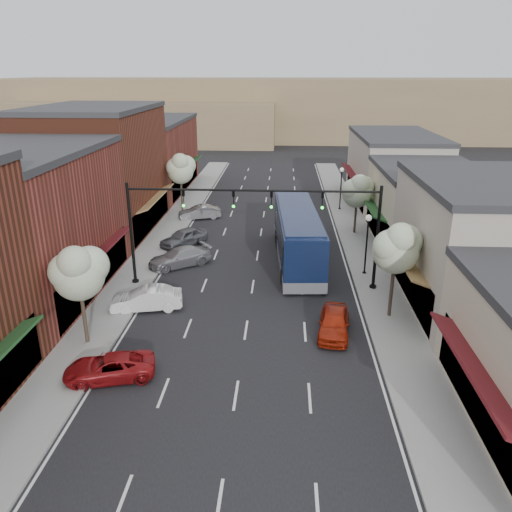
% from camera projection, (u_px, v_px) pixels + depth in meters
% --- Properties ---
extents(ground, '(160.00, 160.00, 0.00)m').
position_uv_depth(ground, '(243.00, 349.00, 26.11)').
color(ground, black).
rests_on(ground, ground).
extents(sidewalk_left, '(2.80, 73.00, 0.15)m').
position_uv_depth(sidewalk_left, '(165.00, 235.00, 43.83)').
color(sidewalk_left, gray).
rests_on(sidewalk_left, ground).
extents(sidewalk_right, '(2.80, 73.00, 0.15)m').
position_uv_depth(sidewalk_right, '(358.00, 238.00, 42.94)').
color(sidewalk_right, gray).
rests_on(sidewalk_right, ground).
extents(curb_left, '(0.25, 73.00, 0.17)m').
position_uv_depth(curb_left, '(181.00, 235.00, 43.76)').
color(curb_left, gray).
rests_on(curb_left, ground).
extents(curb_right, '(0.25, 73.00, 0.17)m').
position_uv_depth(curb_right, '(341.00, 238.00, 43.01)').
color(curb_right, gray).
rests_on(curb_right, ground).
extents(bldg_left_midnear, '(10.14, 14.10, 9.40)m').
position_uv_depth(bldg_left_midnear, '(21.00, 226.00, 30.85)').
color(bldg_left_midnear, brown).
rests_on(bldg_left_midnear, ground).
extents(bldg_left_midfar, '(10.14, 14.10, 10.90)m').
position_uv_depth(bldg_left_midfar, '(99.00, 171.00, 43.68)').
color(bldg_left_midfar, '#602B1B').
rests_on(bldg_left_midfar, ground).
extents(bldg_left_far, '(10.14, 18.10, 8.40)m').
position_uv_depth(bldg_left_far, '(148.00, 156.00, 59.08)').
color(bldg_left_far, brown).
rests_on(bldg_left_far, ground).
extents(bldg_right_midnear, '(9.14, 12.10, 7.90)m').
position_uv_depth(bldg_right_midnear, '(480.00, 245.00, 29.62)').
color(bldg_right_midnear, '#A3998C').
rests_on(bldg_right_midnear, ground).
extents(bldg_right_midfar, '(9.14, 12.10, 6.40)m').
position_uv_depth(bldg_right_midfar, '(426.00, 206.00, 41.11)').
color(bldg_right_midfar, '#B6AB91').
rests_on(bldg_right_midfar, ground).
extents(bldg_right_far, '(9.14, 16.10, 7.40)m').
position_uv_depth(bldg_right_far, '(393.00, 169.00, 54.03)').
color(bldg_right_far, '#A3998C').
rests_on(bldg_right_far, ground).
extents(hill_far, '(120.00, 30.00, 12.00)m').
position_uv_depth(hill_far, '(276.00, 108.00, 108.18)').
color(hill_far, '#7A6647').
rests_on(hill_far, ground).
extents(hill_near, '(50.00, 20.00, 8.00)m').
position_uv_depth(hill_near, '(149.00, 122.00, 98.98)').
color(hill_near, '#7A6647').
rests_on(hill_near, ground).
extents(signal_mast_right, '(8.22, 0.46, 7.00)m').
position_uv_depth(signal_mast_right, '(341.00, 222.00, 31.67)').
color(signal_mast_right, black).
rests_on(signal_mast_right, ground).
extents(signal_mast_left, '(8.22, 0.46, 7.00)m').
position_uv_depth(signal_mast_left, '(166.00, 219.00, 32.27)').
color(signal_mast_left, black).
rests_on(signal_mast_left, ground).
extents(tree_right_near, '(2.85, 2.65, 5.95)m').
position_uv_depth(tree_right_near, '(397.00, 247.00, 27.80)').
color(tree_right_near, '#47382B').
rests_on(tree_right_near, ground).
extents(tree_right_far, '(2.85, 2.65, 5.43)m').
position_uv_depth(tree_right_far, '(358.00, 190.00, 42.92)').
color(tree_right_far, '#47382B').
rests_on(tree_right_far, ground).
extents(tree_left_near, '(2.85, 2.65, 5.69)m').
position_uv_depth(tree_left_near, '(79.00, 271.00, 25.02)').
color(tree_left_near, '#47382B').
rests_on(tree_left_near, ground).
extents(tree_left_far, '(2.85, 2.65, 6.13)m').
position_uv_depth(tree_left_far, '(181.00, 168.00, 49.20)').
color(tree_left_far, '#47382B').
rests_on(tree_left_far, ground).
extents(lamp_post_near, '(0.44, 0.44, 4.44)m').
position_uv_depth(lamp_post_near, '(367.00, 235.00, 34.46)').
color(lamp_post_near, black).
rests_on(lamp_post_near, ground).
extents(lamp_post_far, '(0.44, 0.44, 4.44)m').
position_uv_depth(lamp_post_far, '(341.00, 182.00, 50.83)').
color(lamp_post_far, black).
rests_on(lamp_post_far, ground).
extents(coach_bus, '(3.68, 13.27, 4.01)m').
position_uv_depth(coach_bus, '(297.00, 235.00, 37.43)').
color(coach_bus, '#0E1938').
rests_on(coach_bus, ground).
extents(red_hatchback, '(2.16, 4.26, 1.39)m').
position_uv_depth(red_hatchback, '(334.00, 322.00, 27.35)').
color(red_hatchback, '#9C1F0B').
rests_on(red_hatchback, ground).
extents(parked_car_a, '(4.58, 2.95, 1.17)m').
position_uv_depth(parked_car_a, '(109.00, 367.00, 23.42)').
color(parked_car_a, maroon).
rests_on(parked_car_a, ground).
extents(parked_car_b, '(4.46, 2.32, 1.40)m').
position_uv_depth(parked_car_b, '(147.00, 299.00, 30.16)').
color(parked_car_b, silver).
rests_on(parked_car_b, ground).
extents(parked_car_c, '(4.97, 4.28, 1.37)m').
position_uv_depth(parked_car_c, '(180.00, 257.00, 36.92)').
color(parked_car_c, '#949599').
rests_on(parked_car_c, ground).
extents(parked_car_d, '(4.01, 4.41, 1.46)m').
position_uv_depth(parked_car_d, '(184.00, 237.00, 41.14)').
color(parked_car_d, '#55575D').
rests_on(parked_car_d, ground).
extents(parked_car_e, '(4.26, 2.73, 1.33)m').
position_uv_depth(parked_car_e, '(200.00, 212.00, 48.64)').
color(parked_car_e, gray).
rests_on(parked_car_e, ground).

